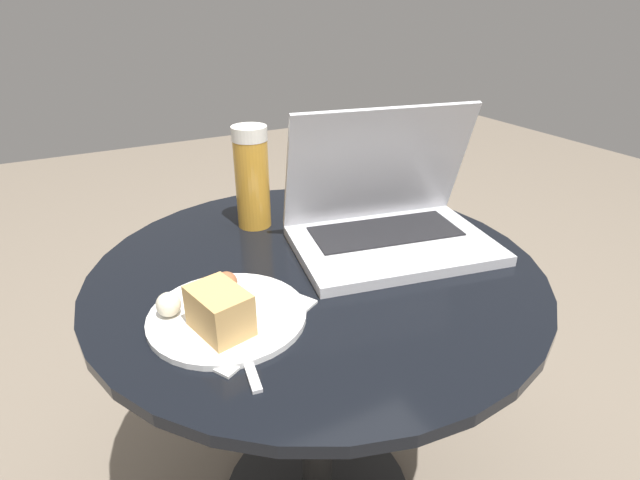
% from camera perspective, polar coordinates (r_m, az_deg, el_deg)
% --- Properties ---
extents(table, '(0.74, 0.74, 0.57)m').
position_cam_1_polar(table, '(0.90, -0.37, -10.66)').
color(table, black).
rests_on(table, ground_plane).
extents(napkin, '(0.23, 0.21, 0.00)m').
position_cam_1_polar(napkin, '(0.70, -9.24, -8.95)').
color(napkin, white).
rests_on(napkin, table).
extents(laptop, '(0.38, 0.30, 0.24)m').
position_cam_1_polar(laptop, '(0.89, 7.75, 2.55)').
color(laptop, silver).
rests_on(laptop, table).
extents(beer_glass, '(0.06, 0.06, 0.19)m').
position_cam_1_polar(beer_glass, '(0.95, -7.78, 7.10)').
color(beer_glass, gold).
rests_on(beer_glass, table).
extents(snack_plate, '(0.22, 0.22, 0.07)m').
position_cam_1_polar(snack_plate, '(0.69, -11.15, -8.05)').
color(snack_plate, white).
rests_on(snack_plate, table).
extents(fork, '(0.05, 0.19, 0.00)m').
position_cam_1_polar(fork, '(0.68, -9.31, -10.66)').
color(fork, silver).
rests_on(fork, table).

